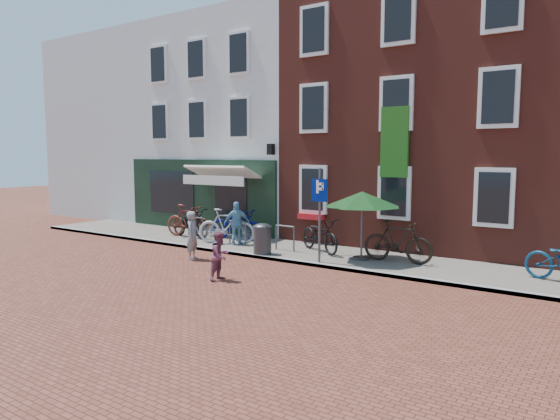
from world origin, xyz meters
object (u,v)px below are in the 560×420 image
Objects in this scene: woman at (193,235)px; bicycle_2 at (237,224)px; parking_sign at (319,203)px; boy at (220,256)px; cafe_person at (237,223)px; parasol at (362,196)px; bicycle_4 at (320,235)px; litter_bin at (262,237)px; bicycle_3 at (226,226)px; bicycle_1 at (188,221)px; bicycle_0 at (190,223)px; bicycle_5 at (398,242)px.

woman reaches higher than bicycle_2.
parking_sign is 4.06m from woman.
bicycle_2 is (-3.31, 4.68, 0.02)m from boy.
parasol is at bearing 140.39° from cafe_person.
cafe_person reaches higher than bicycle_4.
woman reaches higher than litter_bin.
cafe_person is 0.43m from bicycle_3.
cafe_person is at bearing 166.43° from parking_sign.
bicycle_4 is (-0.80, 1.40, -1.17)m from parking_sign.
parking_sign is 4.48m from bicycle_3.
boy is 4.85m from bicycle_3.
boy is at bearing -132.48° from bicycle_1.
cafe_person is at bearing -98.54° from bicycle_1.
bicycle_2 is at bearing 158.90° from parking_sign.
bicycle_0 is (-7.09, 0.04, -1.34)m from parasol.
bicycle_5 is at bearing -84.63° from woman.
bicycle_4 is (2.84, 2.84, -0.09)m from woman.
bicycle_1 is at bearing 121.65° from bicycle_4.
boy is 0.62× the size of bicycle_3.
bicycle_5 is (8.14, 0.17, 0.06)m from bicycle_0.
bicycle_2 is at bearing 172.70° from parasol.
parasol is 1.11× the size of bicycle_1.
parking_sign is 1.30× the size of bicycle_0.
bicycle_3 is 1.00× the size of bicycle_5.
litter_bin is at bearing -161.17° from parasol.
bicycle_1 is at bearing 102.31° from bicycle_2.
cafe_person is 0.71× the size of bicycle_2.
bicycle_2 is (-5.35, 0.69, -1.34)m from parasol.
bicycle_1 is 2.16m from bicycle_3.
bicycle_1 reaches higher than bicycle_4.
parking_sign is at bearing -1.63° from litter_bin.
bicycle_4 is at bearing 147.50° from cafe_person.
woman is 0.71× the size of bicycle_0.
parking_sign reaches higher than bicycle_1.
parasol is (2.93, 1.00, 1.36)m from litter_bin.
bicycle_3 is at bearing 159.97° from litter_bin.
boy is (2.42, -1.49, -0.12)m from woman.
parasol is at bearing 18.83° from litter_bin.
bicycle_2 and bicycle_4 have the same top height.
bicycle_4 is at bearing -65.79° from woman.
parking_sign is at bearing -128.13° from parasol.
woman reaches higher than bicycle_3.
bicycle_3 is at bearing -5.70° from woman.
bicycle_5 is (8.28, 0.16, 0.00)m from bicycle_1.
boy is at bearing 139.74° from bicycle_5.
boy is at bearing -151.19° from bicycle_2.
cafe_person is (-3.85, 0.93, -0.98)m from parking_sign.
bicycle_0 is 8.15m from bicycle_5.
bicycle_5 is at bearing 11.20° from parasol.
parking_sign is 1.99m from bicycle_4.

